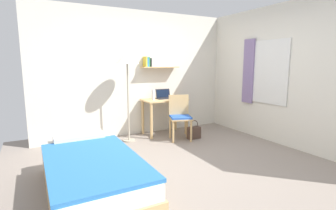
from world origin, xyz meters
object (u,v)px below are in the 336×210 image
Objects in this scene: bed at (92,175)px; standing_lamp at (127,62)px; handbag at (194,132)px; laptop at (164,96)px; desk at (164,106)px; desk_chair at (180,115)px; book_stack at (177,97)px; water_bottle at (153,95)px.

bed is 1.15× the size of standing_lamp.
laptop is at bearing 116.07° from handbag.
desk_chair is at bearing -79.29° from desk.
book_stack is (2.23, 1.86, 0.55)m from bed.
desk is 2.37× the size of handbag.
desk is at bearing 10.61° from water_bottle.
water_bottle is 0.57m from book_stack.
desk_chair reaches higher than desk.
bed is at bearing -140.26° from book_stack.
bed is at bearing -135.46° from desk.
water_bottle is at bearing 48.20° from bed.
water_bottle is at bearing 179.46° from book_stack.
handbag is at bearing -21.56° from standing_lamp.
book_stack is at bearing -27.14° from laptop.
bed is at bearing -131.80° from water_bottle.
standing_lamp reaches higher than laptop.
handbag is at bearing 29.50° from bed.
standing_lamp is at bearing -172.48° from water_bottle.
desk is 0.23m from laptop.
handbag is (0.08, -0.55, -0.66)m from book_stack.
desk_chair is (2.04, 1.42, 0.26)m from bed.
bed is at bearing -121.46° from standing_lamp.
standing_lamp reaches higher than book_stack.
desk_chair is 3.73× the size of book_stack.
handbag is at bearing -59.16° from desk.
desk_chair is 0.56m from book_stack.
bed is 2.46m from standing_lamp.
bed is 2.65m from handbag.
book_stack is (0.57, -0.01, -0.09)m from water_bottle.
desk reaches higher than bed.
desk is 3.84× the size of book_stack.
water_bottle is 1.13m from handbag.
desk is at bearing 120.84° from handbag.
water_bottle is (-0.31, -0.13, 0.06)m from laptop.
handbag is at bearing -63.93° from laptop.
desk_chair reaches higher than book_stack.
standing_lamp reaches higher than handbag.
laptop is (1.97, 1.99, 0.58)m from bed.
standing_lamp is 7.59× the size of water_bottle.
laptop is (0.03, 0.07, 0.21)m from desk.
laptop is at bearing 68.44° from desk.
water_bottle reaches higher than handbag.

